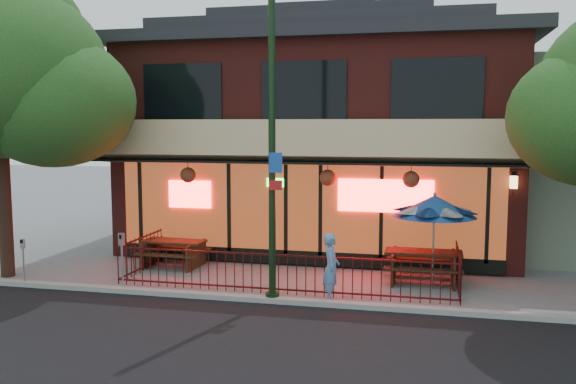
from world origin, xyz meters
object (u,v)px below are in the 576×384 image
street_light (272,165)px  parking_meter_near (122,252)px  pedestrian (331,268)px  picnic_table_left (174,249)px  picnic_table_right (423,262)px  parking_meter_far (23,254)px  patio_umbrella (434,206)px  street_tree_left (1,61)px

street_light → parking_meter_near: street_light is taller
street_light → pedestrian: size_ratio=4.37×
picnic_table_left → picnic_table_right: picnic_table_right is taller
picnic_table_right → parking_meter_far: bearing=-165.5°
street_light → patio_umbrella: 4.41m
picnic_table_right → pedestrian: 3.04m
parking_meter_far → patio_umbrella: bearing=13.3°
street_tree_left → patio_umbrella: size_ratio=3.41×
street_tree_left → parking_meter_near: (3.70, -0.79, -4.70)m
patio_umbrella → pedestrian: size_ratio=1.48×
picnic_table_left → parking_meter_near: (-0.16, -2.72, 0.47)m
street_light → parking_meter_far: size_ratio=5.79×
parking_meter_far → picnic_table_right: bearing=14.5°
street_light → pedestrian: bearing=9.4°
picnic_table_left → parking_meter_far: bearing=-135.2°
picnic_table_right → parking_meter_far: 10.12m
picnic_table_left → street_light: bearing=-37.1°
street_light → picnic_table_left: bearing=142.9°
picnic_table_left → picnic_table_right: (6.96, -0.26, 0.04)m
patio_umbrella → street_light: bearing=-147.5°
patio_umbrella → pedestrian: patio_umbrella is taller
street_light → parking_meter_far: street_light is taller
street_light → picnic_table_left: 5.24m
picnic_table_right → parking_meter_far: (-9.79, -2.54, 0.28)m
street_light → picnic_table_left: (-3.60, 2.73, -2.65)m
street_light → street_tree_left: 7.91m
street_tree_left → patio_umbrella: bearing=7.8°
picnic_table_right → pedestrian: bearing=-132.3°
street_tree_left → parking_meter_far: bearing=-40.1°
picnic_table_left → parking_meter_near: 2.77m
picnic_table_right → parking_meter_near: 7.55m
street_tree_left → parking_meter_near: street_tree_left is taller
picnic_table_right → patio_umbrella: 1.50m
picnic_table_left → parking_meter_near: size_ratio=1.29×
street_light → pedestrian: street_light is taller
street_tree_left → pedestrian: bearing=-3.7°
patio_umbrella → pedestrian: (-2.28, -2.08, -1.22)m
street_light → parking_meter_near: size_ratio=4.87×
patio_umbrella → parking_meter_near: patio_umbrella is taller
parking_meter_far → picnic_table_left: bearing=44.8°
parking_meter_near → parking_meter_far: (-2.67, -0.08, -0.15)m
patio_umbrella → street_tree_left: bearing=-172.2°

